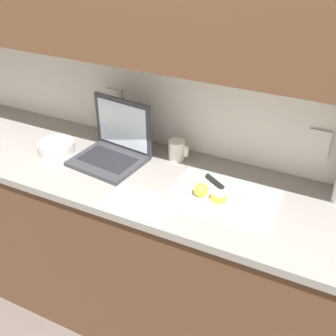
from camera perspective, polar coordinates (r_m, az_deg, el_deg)
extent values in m
plane|color=#564C47|center=(2.50, -2.65, -19.26)|extent=(12.00, 12.00, 0.00)
cube|color=white|center=(1.95, 1.05, 12.76)|extent=(5.20, 0.06, 2.60)
cube|color=white|center=(2.14, -7.36, 9.03)|extent=(0.09, 0.01, 0.12)
cube|color=white|center=(1.83, 19.74, 3.14)|extent=(0.09, 0.01, 0.12)
cube|color=brown|center=(2.16, -2.92, -11.77)|extent=(2.27, 0.55, 0.90)
cube|color=gray|center=(1.87, -3.31, -1.39)|extent=(2.34, 0.58, 0.03)
cube|color=#333338|center=(1.95, -8.15, 0.94)|extent=(0.33, 0.29, 0.02)
cube|color=black|center=(1.95, -8.17, 1.22)|extent=(0.26, 0.18, 0.00)
cube|color=#333338|center=(1.97, -6.12, 5.84)|extent=(0.31, 0.05, 0.26)
cube|color=silver|center=(1.97, -6.23, 5.78)|extent=(0.27, 0.04, 0.22)
cube|color=silver|center=(1.72, 7.45, -3.96)|extent=(0.43, 0.29, 0.01)
cube|color=silver|center=(1.71, 8.97, -4.20)|extent=(0.15, 0.11, 0.00)
cylinder|color=black|center=(1.79, 6.36, -1.83)|extent=(0.10, 0.08, 0.02)
cylinder|color=yellow|center=(1.69, 6.84, -3.89)|extent=(0.06, 0.06, 0.03)
cylinder|color=#F4EAA3|center=(1.68, 6.88, -3.44)|extent=(0.05, 0.05, 0.00)
sphere|color=yellow|center=(1.70, 4.46, -2.93)|extent=(0.06, 0.06, 0.06)
cylinder|color=silver|center=(1.95, 1.17, 2.46)|extent=(0.08, 0.08, 0.09)
cube|color=silver|center=(1.93, 2.48, 2.26)|extent=(0.02, 0.01, 0.05)
cylinder|color=beige|center=(2.08, -14.88, 2.71)|extent=(0.17, 0.17, 0.06)
cube|color=white|center=(1.67, -4.25, -4.70)|extent=(0.23, 0.18, 0.02)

